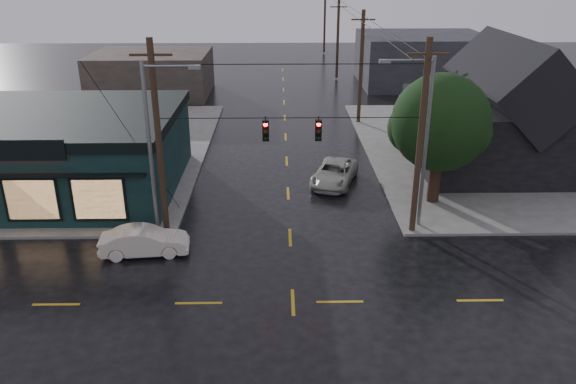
{
  "coord_description": "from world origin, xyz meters",
  "views": [
    {
      "loc": [
        -0.55,
        -20.17,
        13.47
      ],
      "look_at": [
        -0.12,
        5.12,
        2.95
      ],
      "focal_mm": 35.0,
      "sensor_mm": 36.0,
      "label": 1
    }
  ],
  "objects_px": {
    "sedan_cream": "(144,241)",
    "suv_silver": "(335,173)",
    "corner_tree": "(441,123)",
    "utility_pole_ne": "(412,232)",
    "utility_pole_nw": "(167,234)"
  },
  "relations": [
    {
      "from": "suv_silver",
      "to": "corner_tree",
      "type": "bearing_deg",
      "value": -12.55
    },
    {
      "from": "corner_tree",
      "to": "utility_pole_nw",
      "type": "bearing_deg",
      "value": -165.56
    },
    {
      "from": "corner_tree",
      "to": "utility_pole_nw",
      "type": "height_order",
      "value": "corner_tree"
    },
    {
      "from": "sedan_cream",
      "to": "suv_silver",
      "type": "relative_size",
      "value": 0.84
    },
    {
      "from": "utility_pole_ne",
      "to": "suv_silver",
      "type": "bearing_deg",
      "value": 115.92
    },
    {
      "from": "utility_pole_nw",
      "to": "sedan_cream",
      "type": "bearing_deg",
      "value": -107.32
    },
    {
      "from": "corner_tree",
      "to": "utility_pole_ne",
      "type": "bearing_deg",
      "value": -118.22
    },
    {
      "from": "corner_tree",
      "to": "suv_silver",
      "type": "xyz_separation_m",
      "value": [
        -5.55,
        3.25,
        -4.21
      ]
    },
    {
      "from": "utility_pole_nw",
      "to": "suv_silver",
      "type": "height_order",
      "value": "utility_pole_nw"
    },
    {
      "from": "utility_pole_ne",
      "to": "sedan_cream",
      "type": "xyz_separation_m",
      "value": [
        -13.67,
        -2.15,
        0.7
      ]
    },
    {
      "from": "utility_pole_nw",
      "to": "suv_silver",
      "type": "distance_m",
      "value": 11.93
    },
    {
      "from": "utility_pole_nw",
      "to": "utility_pole_ne",
      "type": "xyz_separation_m",
      "value": [
        13.0,
        0.0,
        0.0
      ]
    },
    {
      "from": "corner_tree",
      "to": "sedan_cream",
      "type": "xyz_separation_m",
      "value": [
        -15.75,
        -6.03,
        -4.21
      ]
    },
    {
      "from": "utility_pole_nw",
      "to": "suv_silver",
      "type": "bearing_deg",
      "value": 36.83
    },
    {
      "from": "utility_pole_ne",
      "to": "sedan_cream",
      "type": "bearing_deg",
      "value": -171.07
    }
  ]
}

